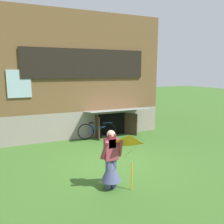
{
  "coord_description": "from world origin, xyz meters",
  "views": [
    {
      "loc": [
        -3.0,
        -6.86,
        3.06
      ],
      "look_at": [
        0.17,
        0.52,
        1.6
      ],
      "focal_mm": 36.92,
      "sensor_mm": 36.0,
      "label": 1
    }
  ],
  "objects": [
    {
      "name": "ground_plane",
      "position": [
        0.0,
        0.0,
        0.0
      ],
      "size": [
        60.0,
        60.0,
        0.0
      ],
      "primitive_type": "plane",
      "color": "#386023"
    },
    {
      "name": "log_house",
      "position": [
        0.0,
        5.55,
        2.78
      ],
      "size": [
        7.35,
        6.22,
        5.56
      ],
      "color": "gray",
      "rests_on": "ground_plane"
    },
    {
      "name": "person",
      "position": [
        -0.81,
        -1.69,
        0.66
      ],
      "size": [
        0.61,
        0.52,
        1.57
      ],
      "rotation": [
        0.0,
        0.0,
        0.17
      ],
      "color": "#474C75",
      "rests_on": "ground_plane"
    },
    {
      "name": "kite",
      "position": [
        -0.52,
        -2.17,
        1.21
      ],
      "size": [
        0.82,
        0.82,
        1.45
      ],
      "color": "orange",
      "rests_on": "ground_plane"
    },
    {
      "name": "bicycle_blue",
      "position": [
        0.33,
        2.64,
        0.38
      ],
      "size": [
        1.71,
        0.37,
        0.79
      ],
      "rotation": [
        0.0,
        0.0,
        -0.19
      ],
      "color": "black",
      "rests_on": "ground_plane"
    }
  ]
}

